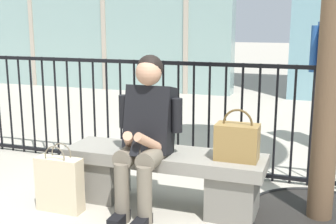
{
  "coord_description": "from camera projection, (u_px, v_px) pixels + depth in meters",
  "views": [
    {
      "loc": [
        1.12,
        -3.04,
        1.45
      ],
      "look_at": [
        0.0,
        0.1,
        0.75
      ],
      "focal_mm": 45.69,
      "sensor_mm": 36.0,
      "label": 1
    }
  ],
  "objects": [
    {
      "name": "ground_plane",
      "position": [
        164.0,
        205.0,
        3.47
      ],
      "size": [
        60.0,
        60.0,
        0.0
      ],
      "primitive_type": "plane",
      "color": "#A8A091"
    },
    {
      "name": "stone_bench",
      "position": [
        164.0,
        173.0,
        3.41
      ],
      "size": [
        1.6,
        0.44,
        0.45
      ],
      "color": "gray",
      "rests_on": "ground"
    },
    {
      "name": "seated_person_with_phone",
      "position": [
        146.0,
        130.0,
        3.25
      ],
      "size": [
        0.52,
        0.66,
        1.21
      ],
      "color": "#6B6051",
      "rests_on": "ground"
    },
    {
      "name": "handbag_on_bench",
      "position": [
        237.0,
        141.0,
        3.15
      ],
      "size": [
        0.32,
        0.18,
        0.39
      ],
      "color": "olive",
      "rests_on": "stone_bench"
    },
    {
      "name": "shopping_bag",
      "position": [
        60.0,
        184.0,
        3.32
      ],
      "size": [
        0.37,
        0.13,
        0.54
      ],
      "color": "beige",
      "rests_on": "ground"
    },
    {
      "name": "bystander_at_railing",
      "position": [
        335.0,
        64.0,
        4.76
      ],
      "size": [
        0.55,
        0.31,
        1.71
      ],
      "color": "#383D4C",
      "rests_on": "ground"
    },
    {
      "name": "plaza_railing",
      "position": [
        193.0,
        117.0,
        4.12
      ],
      "size": [
        8.99,
        0.04,
        1.09
      ],
      "color": "black",
      "rests_on": "ground"
    }
  ]
}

